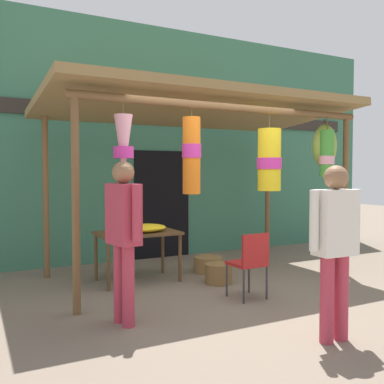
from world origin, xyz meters
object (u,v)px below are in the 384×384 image
(flower_heap_on_table, at_px, (145,228))
(wicker_basket_by_table, at_px, (219,274))
(display_table, at_px, (138,237))
(wicker_basket_spare, at_px, (208,264))
(vendor_in_orange, at_px, (124,228))
(customer_foreground, at_px, (335,238))
(folding_chair, at_px, (250,260))

(flower_heap_on_table, xyz_separation_m, wicker_basket_by_table, (0.89, -0.58, -0.65))
(display_table, relative_size, wicker_basket_by_table, 2.99)
(wicker_basket_spare, relative_size, vendor_in_orange, 0.27)
(wicker_basket_spare, distance_m, vendor_in_orange, 2.74)
(wicker_basket_by_table, height_order, customer_foreground, customer_foreground)
(display_table, bearing_deg, wicker_basket_by_table, -34.18)
(display_table, bearing_deg, customer_foreground, -74.83)
(customer_foreground, bearing_deg, folding_chair, 86.21)
(flower_heap_on_table, distance_m, folding_chair, 1.70)
(vendor_in_orange, bearing_deg, display_table, 64.77)
(folding_chair, height_order, wicker_basket_by_table, folding_chair)
(display_table, relative_size, flower_heap_on_table, 1.79)
(display_table, distance_m, flower_heap_on_table, 0.19)
(flower_heap_on_table, xyz_separation_m, vendor_in_orange, (-0.87, -1.58, 0.23))
(wicker_basket_by_table, bearing_deg, vendor_in_orange, -150.60)
(flower_heap_on_table, xyz_separation_m, folding_chair, (0.83, -1.45, -0.29))
(wicker_basket_spare, xyz_separation_m, vendor_in_orange, (-1.98, -1.67, 0.89))
(wicker_basket_by_table, xyz_separation_m, vendor_in_orange, (-1.76, -0.99, 0.87))
(wicker_basket_spare, bearing_deg, customer_foreground, -97.10)
(wicker_basket_spare, bearing_deg, folding_chair, -100.25)
(folding_chair, xyz_separation_m, customer_foreground, (-0.10, -1.50, 0.48))
(vendor_in_orange, bearing_deg, wicker_basket_by_table, 29.40)
(display_table, distance_m, wicker_basket_spare, 1.31)
(wicker_basket_by_table, height_order, vendor_in_orange, vendor_in_orange)
(display_table, xyz_separation_m, flower_heap_on_table, (0.09, -0.08, 0.14))
(folding_chair, xyz_separation_m, wicker_basket_spare, (0.28, 1.55, -0.38))
(wicker_basket_by_table, bearing_deg, folding_chair, -94.08)
(wicker_basket_spare, bearing_deg, wicker_basket_by_table, -107.78)
(display_table, distance_m, customer_foreground, 3.15)
(flower_heap_on_table, bearing_deg, vendor_in_orange, -118.87)
(wicker_basket_by_table, distance_m, vendor_in_orange, 2.20)
(display_table, bearing_deg, wicker_basket_spare, 0.63)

